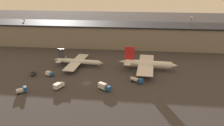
# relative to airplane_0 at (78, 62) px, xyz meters

# --- Properties ---
(ground) EXTENTS (600.00, 600.00, 0.00)m
(ground) POSITION_rel_airplane_0_xyz_m (11.30, -25.46, -2.97)
(ground) COLOR #383538
(terminal_building) EXTENTS (249.84, 29.22, 19.21)m
(terminal_building) POSITION_rel_airplane_0_xyz_m (11.30, 51.74, 6.68)
(terminal_building) COLOR gray
(terminal_building) RESTS_ON ground
(airplane_0) EXTENTS (35.00, 32.94, 11.32)m
(airplane_0) POSITION_rel_airplane_0_xyz_m (0.00, 0.00, 0.00)
(airplane_0) COLOR silver
(airplane_0) RESTS_ON ground
(airplane_1) EXTENTS (37.86, 38.28, 14.69)m
(airplane_1) POSITION_rel_airplane_0_xyz_m (46.02, -1.81, 0.90)
(airplane_1) COLOR silver
(airplane_1) RESTS_ON ground
(service_vehicle_0) EXTENTS (4.91, 6.48, 3.24)m
(service_vehicle_0) POSITION_rel_airplane_0_xyz_m (-1.80, -33.57, -1.16)
(service_vehicle_0) COLOR white
(service_vehicle_0) RESTS_ON ground
(service_vehicle_1) EXTENTS (5.06, 3.38, 2.80)m
(service_vehicle_1) POSITION_rel_airplane_0_xyz_m (-12.78, -18.21, -1.39)
(service_vehicle_1) COLOR #195199
(service_vehicle_1) RESTS_ON ground
(service_vehicle_2) EXTENTS (7.28, 5.82, 3.59)m
(service_vehicle_2) POSITION_rel_airplane_0_xyz_m (22.34, -32.32, -0.98)
(service_vehicle_2) COLOR #195199
(service_vehicle_2) RESTS_ON ground
(service_vehicle_3) EXTENTS (7.45, 5.51, 2.92)m
(service_vehicle_3) POSITION_rel_airplane_0_xyz_m (39.28, -21.82, -1.23)
(service_vehicle_3) COLOR #195199
(service_vehicle_3) RESTS_ON ground
(service_vehicle_4) EXTENTS (5.28, 4.96, 3.37)m
(service_vehicle_4) POSITION_rel_airplane_0_xyz_m (-18.59, -40.57, -1.18)
(service_vehicle_4) COLOR #195199
(service_vehicle_4) RESTS_ON ground
(service_vehicle_5) EXTENTS (3.62, 5.70, 2.69)m
(service_vehicle_5) POSITION_rel_airplane_0_xyz_m (-22.95, -18.04, -1.71)
(service_vehicle_5) COLOR #282D38
(service_vehicle_5) RESTS_ON ground
(lamp_post_0) EXTENTS (1.80, 1.80, 22.25)m
(lamp_post_0) POSITION_rel_airplane_0_xyz_m (-62.50, 54.04, 11.41)
(lamp_post_0) COLOR slate
(lamp_post_0) RESTS_ON ground
(lamp_post_1) EXTENTS (1.80, 1.80, 26.30)m
(lamp_post_1) POSITION_rel_airplane_0_xyz_m (83.11, 54.04, 13.65)
(lamp_post_1) COLOR slate
(lamp_post_1) RESTS_ON ground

